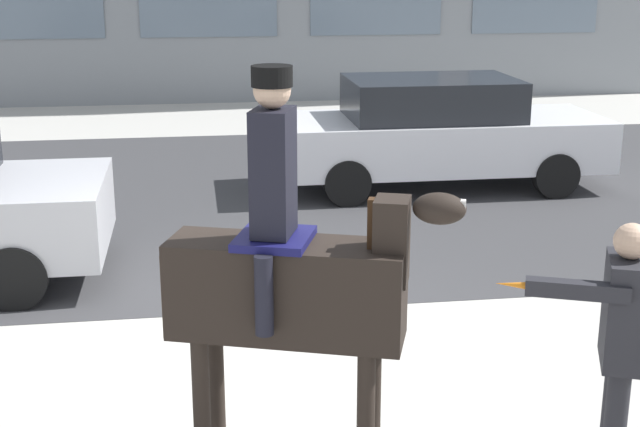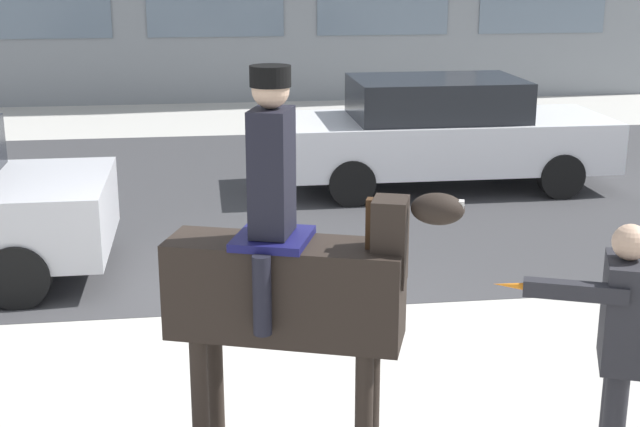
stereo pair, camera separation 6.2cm
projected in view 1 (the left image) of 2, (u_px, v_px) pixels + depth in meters
The scene contains 5 objects.
ground_plane at pixel (253, 335), 7.66m from camera, with size 80.00×80.00×0.00m, color #B2AFA8.
road_surface at pixel (228, 195), 12.17m from camera, with size 21.08×8.50×0.01m.
mounted_horse_lead at pixel (291, 277), 5.37m from camera, with size 1.79×0.88×2.53m.
pedestrian_bystander at pixel (619, 345), 5.00m from camera, with size 0.91×0.45×1.74m.
street_car_far_lane at pixel (436, 132), 12.40m from camera, with size 4.59×1.83×1.54m.
Camera 1 is at (-0.45, -7.08, 3.12)m, focal length 50.00 mm.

